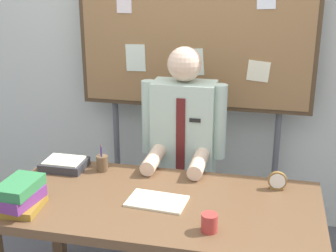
{
  "coord_description": "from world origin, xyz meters",
  "views": [
    {
      "loc": [
        0.53,
        -2.17,
        1.92
      ],
      "look_at": [
        0.0,
        0.2,
        1.07
      ],
      "focal_mm": 50.71,
      "sensor_mm": 36.0,
      "label": 1
    }
  ],
  "objects_px": {
    "desk": "(160,214)",
    "desk_clock": "(277,181)",
    "person": "(183,162)",
    "open_notebook": "(157,201)",
    "paper_tray": "(64,164)",
    "bulletin_board": "(195,35)",
    "book_stack": "(21,195)",
    "coffee_mug": "(209,223)",
    "pen_holder": "(102,163)"
  },
  "relations": [
    {
      "from": "paper_tray",
      "to": "desk_clock",
      "type": "bearing_deg",
      "value": 0.04
    },
    {
      "from": "bulletin_board",
      "to": "paper_tray",
      "type": "xyz_separation_m",
      "value": [
        -0.67,
        -0.76,
        -0.7
      ]
    },
    {
      "from": "coffee_mug",
      "to": "paper_tray",
      "type": "distance_m",
      "value": 1.09
    },
    {
      "from": "desk_clock",
      "to": "paper_tray",
      "type": "relative_size",
      "value": 0.4
    },
    {
      "from": "open_notebook",
      "to": "desk_clock",
      "type": "height_order",
      "value": "desk_clock"
    },
    {
      "from": "pen_holder",
      "to": "person",
      "type": "bearing_deg",
      "value": 40.6
    },
    {
      "from": "pen_holder",
      "to": "desk",
      "type": "bearing_deg",
      "value": -34.54
    },
    {
      "from": "bulletin_board",
      "to": "pen_holder",
      "type": "xyz_separation_m",
      "value": [
        -0.43,
        -0.74,
        -0.68
      ]
    },
    {
      "from": "person",
      "to": "bulletin_board",
      "type": "height_order",
      "value": "bulletin_board"
    },
    {
      "from": "person",
      "to": "pen_holder",
      "type": "bearing_deg",
      "value": -139.4
    },
    {
      "from": "paper_tray",
      "to": "bulletin_board",
      "type": "bearing_deg",
      "value": 48.76
    },
    {
      "from": "desk_clock",
      "to": "pen_holder",
      "type": "bearing_deg",
      "value": 178.89
    },
    {
      "from": "paper_tray",
      "to": "open_notebook",
      "type": "bearing_deg",
      "value": -24.13
    },
    {
      "from": "desk",
      "to": "pen_holder",
      "type": "bearing_deg",
      "value": 145.46
    },
    {
      "from": "open_notebook",
      "to": "paper_tray",
      "type": "height_order",
      "value": "paper_tray"
    },
    {
      "from": "bulletin_board",
      "to": "desk",
      "type": "bearing_deg",
      "value": -90.0
    },
    {
      "from": "person",
      "to": "open_notebook",
      "type": "height_order",
      "value": "person"
    },
    {
      "from": "book_stack",
      "to": "paper_tray",
      "type": "height_order",
      "value": "book_stack"
    },
    {
      "from": "paper_tray",
      "to": "book_stack",
      "type": "bearing_deg",
      "value": -90.14
    },
    {
      "from": "open_notebook",
      "to": "coffee_mug",
      "type": "height_order",
      "value": "coffee_mug"
    },
    {
      "from": "book_stack",
      "to": "paper_tray",
      "type": "relative_size",
      "value": 1.04
    },
    {
      "from": "open_notebook",
      "to": "pen_holder",
      "type": "height_order",
      "value": "pen_holder"
    },
    {
      "from": "desk",
      "to": "desk_clock",
      "type": "bearing_deg",
      "value": 24.44
    },
    {
      "from": "bulletin_board",
      "to": "person",
      "type": "bearing_deg",
      "value": -89.99
    },
    {
      "from": "coffee_mug",
      "to": "pen_holder",
      "type": "distance_m",
      "value": 0.9
    },
    {
      "from": "book_stack",
      "to": "open_notebook",
      "type": "height_order",
      "value": "book_stack"
    },
    {
      "from": "open_notebook",
      "to": "pen_holder",
      "type": "distance_m",
      "value": 0.52
    },
    {
      "from": "bulletin_board",
      "to": "coffee_mug",
      "type": "xyz_separation_m",
      "value": [
        0.3,
        -1.27,
        -0.68
      ]
    },
    {
      "from": "coffee_mug",
      "to": "paper_tray",
      "type": "xyz_separation_m",
      "value": [
        -0.96,
        0.51,
        -0.02
      ]
    },
    {
      "from": "bulletin_board",
      "to": "coffee_mug",
      "type": "height_order",
      "value": "bulletin_board"
    },
    {
      "from": "desk",
      "to": "paper_tray",
      "type": "bearing_deg",
      "value": 157.63
    },
    {
      "from": "desk",
      "to": "book_stack",
      "type": "xyz_separation_m",
      "value": [
        -0.67,
        -0.24,
        0.16
      ]
    },
    {
      "from": "coffee_mug",
      "to": "paper_tray",
      "type": "height_order",
      "value": "coffee_mug"
    },
    {
      "from": "open_notebook",
      "to": "pen_holder",
      "type": "xyz_separation_m",
      "value": [
        -0.42,
        0.31,
        0.04
      ]
    },
    {
      "from": "open_notebook",
      "to": "paper_tray",
      "type": "xyz_separation_m",
      "value": [
        -0.66,
        0.29,
        0.02
      ]
    },
    {
      "from": "coffee_mug",
      "to": "bulletin_board",
      "type": "bearing_deg",
      "value": 103.18
    },
    {
      "from": "coffee_mug",
      "to": "pen_holder",
      "type": "bearing_deg",
      "value": 143.67
    },
    {
      "from": "bulletin_board",
      "to": "pen_holder",
      "type": "height_order",
      "value": "bulletin_board"
    },
    {
      "from": "desk",
      "to": "bulletin_board",
      "type": "relative_size",
      "value": 0.84
    },
    {
      "from": "book_stack",
      "to": "pen_holder",
      "type": "height_order",
      "value": "pen_holder"
    },
    {
      "from": "bulletin_board",
      "to": "book_stack",
      "type": "xyz_separation_m",
      "value": [
        -0.67,
        -1.27,
        -0.65
      ]
    },
    {
      "from": "bulletin_board",
      "to": "open_notebook",
      "type": "bearing_deg",
      "value": -90.51
    },
    {
      "from": "bulletin_board",
      "to": "book_stack",
      "type": "relative_size",
      "value": 7.41
    },
    {
      "from": "coffee_mug",
      "to": "paper_tray",
      "type": "relative_size",
      "value": 0.34
    },
    {
      "from": "person",
      "to": "paper_tray",
      "type": "height_order",
      "value": "person"
    },
    {
      "from": "bulletin_board",
      "to": "paper_tray",
      "type": "distance_m",
      "value": 1.23
    },
    {
      "from": "desk_clock",
      "to": "paper_tray",
      "type": "height_order",
      "value": "desk_clock"
    },
    {
      "from": "desk_clock",
      "to": "coffee_mug",
      "type": "distance_m",
      "value": 0.6
    },
    {
      "from": "person",
      "to": "desk_clock",
      "type": "xyz_separation_m",
      "value": [
        0.6,
        -0.39,
        0.1
      ]
    },
    {
      "from": "person",
      "to": "book_stack",
      "type": "distance_m",
      "value": 1.13
    }
  ]
}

